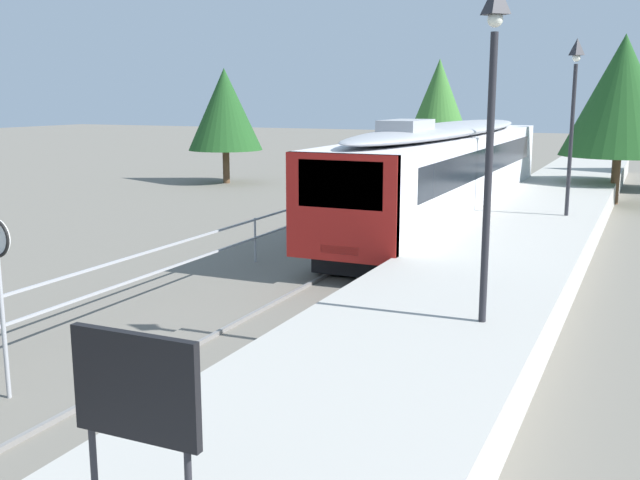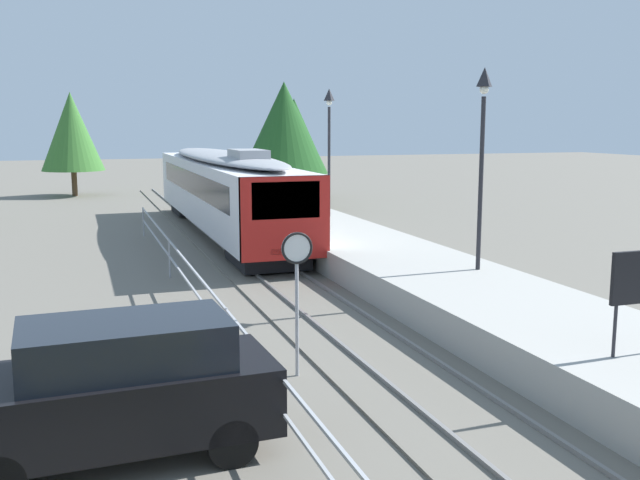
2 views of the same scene
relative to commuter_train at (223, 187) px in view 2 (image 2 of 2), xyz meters
The scene contains 12 objects.
ground_plane 7.81m from the commuter_train, 113.54° to the right, with size 160.00×160.00×0.00m, color #6B665B.
track_rails 7.20m from the commuter_train, 90.00° to the right, with size 3.20×60.00×0.14m.
commuter_train is the anchor object (origin of this frame).
station_platform 7.80m from the commuter_train, 64.74° to the right, with size 3.90×60.00×0.90m, color #A8A59E.
platform_lamp_mid_platform 14.52m from the commuter_train, 72.78° to the right, with size 0.34×0.34×5.35m.
platform_lamp_far_end 5.15m from the commuter_train, 20.40° to the right, with size 0.34×0.34×5.35m.
speed_limit_sign 17.81m from the commuter_train, 96.77° to the right, with size 0.61×0.10×2.81m.
carpark_fence 17.25m from the commuter_train, 101.06° to the right, with size 0.06×36.06×1.25m.
parked_suv_black 20.92m from the commuter_train, 105.40° to the right, with size 4.67×2.09×2.04m.
tree_behind_carpark 21.63m from the commuter_train, 106.40° to the left, with size 4.09×4.09×6.90m.
tree_behind_station_far 16.43m from the commuter_train, 62.54° to the left, with size 4.13×4.13×6.41m.
tree_distant_left 10.19m from the commuter_train, 58.67° to the left, with size 4.87×4.87×7.11m.
Camera 2 is at (-5.94, -1.44, 4.79)m, focal length 40.28 mm.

